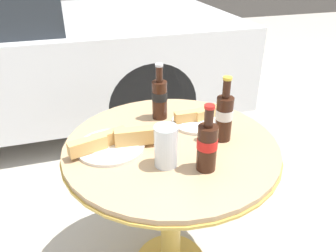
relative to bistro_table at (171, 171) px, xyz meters
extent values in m
cylinder|color=gold|center=(0.00, 0.00, -0.21)|extent=(0.09, 0.09, 0.64)
cylinder|color=gold|center=(0.00, 0.00, 0.11)|extent=(0.81, 0.81, 0.01)
cylinder|color=tan|center=(0.00, 0.00, 0.12)|extent=(0.80, 0.80, 0.02)
cylinder|color=#33190F|center=(0.19, -0.03, 0.22)|extent=(0.06, 0.06, 0.17)
cylinder|color=silver|center=(0.19, -0.03, 0.24)|extent=(0.06, 0.06, 0.04)
cylinder|color=#33190F|center=(0.19, -0.03, 0.34)|extent=(0.03, 0.03, 0.07)
cylinder|color=gold|center=(0.19, -0.03, 0.37)|extent=(0.03, 0.03, 0.01)
cylinder|color=#33190F|center=(0.06, -0.19, 0.21)|extent=(0.06, 0.06, 0.16)
cylinder|color=red|center=(0.06, -0.19, 0.23)|extent=(0.07, 0.07, 0.03)
cylinder|color=#33190F|center=(0.06, -0.19, 0.32)|extent=(0.03, 0.03, 0.06)
cylinder|color=red|center=(0.06, -0.19, 0.36)|extent=(0.03, 0.03, 0.01)
cylinder|color=#33190F|center=(0.02, 0.21, 0.21)|extent=(0.06, 0.06, 0.16)
cylinder|color=black|center=(0.02, 0.21, 0.23)|extent=(0.06, 0.06, 0.04)
cylinder|color=#33190F|center=(0.02, 0.21, 0.33)|extent=(0.03, 0.03, 0.06)
cylinder|color=silver|center=(0.02, 0.21, 0.36)|extent=(0.03, 0.03, 0.01)
cylinder|color=black|center=(-0.06, -0.13, 0.19)|extent=(0.07, 0.07, 0.11)
cylinder|color=silver|center=(-0.06, -0.13, 0.20)|extent=(0.08, 0.08, 0.14)
cylinder|color=silver|center=(-0.22, 0.03, 0.14)|extent=(0.25, 0.25, 0.01)
cube|color=white|center=(-0.22, 0.03, 0.14)|extent=(0.19, 0.19, 0.00)
cube|color=tan|center=(-0.30, 0.01, 0.17)|extent=(0.14, 0.07, 0.05)
cube|color=tan|center=(-0.22, 0.04, 0.17)|extent=(0.13, 0.07, 0.05)
cube|color=tan|center=(-0.13, 0.01, 0.17)|extent=(0.15, 0.05, 0.06)
cylinder|color=silver|center=(0.15, 0.12, 0.14)|extent=(0.21, 0.21, 0.01)
cube|color=white|center=(0.15, 0.12, 0.14)|extent=(0.18, 0.18, 0.00)
cube|color=tan|center=(0.11, 0.12, 0.17)|extent=(0.12, 0.04, 0.04)
cube|color=tan|center=(0.19, 0.13, 0.17)|extent=(0.13, 0.08, 0.04)
cylinder|color=black|center=(0.20, 2.70, -0.23)|extent=(0.64, 0.21, 0.64)
cylinder|color=black|center=(0.20, 1.15, -0.23)|extent=(0.64, 0.21, 0.64)
camera|label=1|loc=(-0.32, -0.99, 0.78)|focal=35.00mm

